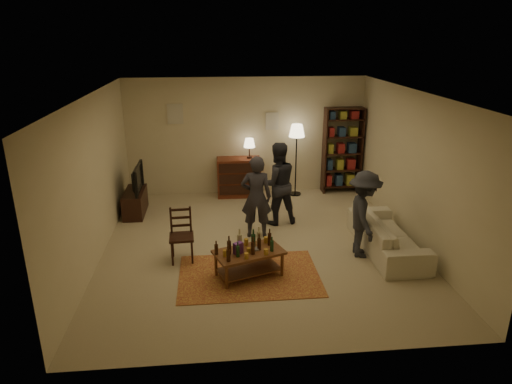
{
  "coord_description": "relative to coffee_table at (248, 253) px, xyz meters",
  "views": [
    {
      "loc": [
        -0.8,
        -7.39,
        3.65
      ],
      "look_at": [
        -0.06,
        0.1,
        0.99
      ],
      "focal_mm": 32.0,
      "sensor_mm": 36.0,
      "label": 1
    }
  ],
  "objects": [
    {
      "name": "bookshelf",
      "position": [
        2.54,
        3.83,
        0.64
      ],
      "size": [
        0.9,
        0.34,
        2.02
      ],
      "color": "black",
      "rests_on": "ground"
    },
    {
      "name": "person_by_sofa",
      "position": [
        1.99,
        0.53,
        0.36
      ],
      "size": [
        0.67,
        1.03,
        1.5
      ],
      "primitive_type": "imported",
      "rotation": [
        0.0,
        0.0,
        1.45
      ],
      "color": "#292A31",
      "rests_on": "ground"
    },
    {
      "name": "person_right",
      "position": [
        0.74,
        2.07,
        0.44
      ],
      "size": [
        0.91,
        0.76,
        1.66
      ],
      "primitive_type": "imported",
      "rotation": [
        0.0,
        0.0,
        3.33
      ],
      "color": "#24242B",
      "rests_on": "ground"
    },
    {
      "name": "coffee_table",
      "position": [
        0.0,
        0.0,
        0.0
      ],
      "size": [
        1.19,
        0.9,
        0.77
      ],
      "rotation": [
        0.0,
        0.0,
        0.34
      ],
      "color": "brown",
      "rests_on": "ground"
    },
    {
      "name": "floor",
      "position": [
        0.29,
        1.05,
        -0.39
      ],
      "size": [
        6.0,
        6.0,
        0.0
      ],
      "primitive_type": "plane",
      "color": "#C6B793",
      "rests_on": "ground"
    },
    {
      "name": "sofa",
      "position": [
        2.49,
        0.65,
        -0.09
      ],
      "size": [
        0.81,
        2.08,
        0.61
      ],
      "primitive_type": "imported",
      "rotation": [
        0.0,
        0.0,
        1.57
      ],
      "color": "beige",
      "rests_on": "ground"
    },
    {
      "name": "dresser",
      "position": [
        0.1,
        3.76,
        0.08
      ],
      "size": [
        1.0,
        0.5,
        1.36
      ],
      "color": "maroon",
      "rests_on": "ground"
    },
    {
      "name": "person_left",
      "position": [
        0.27,
        1.47,
        0.39
      ],
      "size": [
        0.6,
        0.43,
        1.56
      ],
      "primitive_type": "imported",
      "rotation": [
        0.0,
        0.0,
        3.05
      ],
      "color": "#28272F",
      "rests_on": "ground"
    },
    {
      "name": "tv_stand",
      "position": [
        -2.15,
        2.85,
        -0.01
      ],
      "size": [
        0.4,
        1.0,
        1.06
      ],
      "color": "black",
      "rests_on": "ground"
    },
    {
      "name": "floor_lamp",
      "position": [
        1.42,
        3.7,
        1.03
      ],
      "size": [
        0.36,
        0.36,
        1.67
      ],
      "color": "black",
      "rests_on": "ground"
    },
    {
      "name": "rug",
      "position": [
        0.01,
        -0.0,
        -0.38
      ],
      "size": [
        2.2,
        1.5,
        0.01
      ],
      "primitive_type": "cube",
      "color": "maroon",
      "rests_on": "ground"
    },
    {
      "name": "room_shell",
      "position": [
        -0.36,
        4.03,
        1.42
      ],
      "size": [
        6.0,
        6.0,
        6.0
      ],
      "color": "beige",
      "rests_on": "ground"
    },
    {
      "name": "dining_chair",
      "position": [
        -1.06,
        0.68,
        0.09
      ],
      "size": [
        0.42,
        0.42,
        0.92
      ],
      "rotation": [
        0.0,
        0.0,
        0.05
      ],
      "color": "black",
      "rests_on": "ground"
    }
  ]
}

